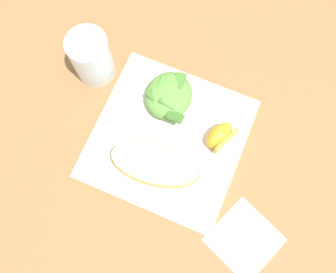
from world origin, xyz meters
The scene contains 7 objects.
ground centered at (0.00, 0.00, 0.00)m, with size 3.00×3.00×0.00m, color olive.
white_plate centered at (0.00, 0.00, 0.01)m, with size 0.28×0.28×0.02m, color white.
cheesy_pizza_bread centered at (-0.06, 0.00, 0.03)m, with size 0.10×0.18×0.04m.
green_salad_pile centered at (0.07, 0.03, 0.04)m, with size 0.10×0.09×0.04m.
orange_wedge_front centered at (0.04, -0.09, 0.04)m, with size 0.07×0.06×0.04m.
paper_napkin centered at (-0.12, -0.20, 0.00)m, with size 0.11×0.11×0.00m, color white.
drinking_clear_cup centered at (0.08, 0.20, 0.05)m, with size 0.08×0.08×0.11m, color silver.
Camera 1 is at (-0.18, -0.07, 0.69)m, focal length 39.20 mm.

